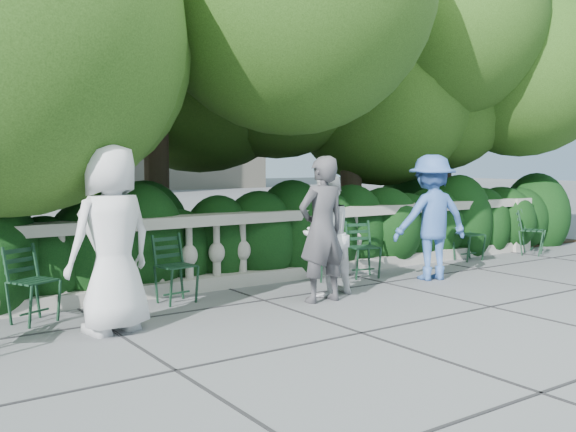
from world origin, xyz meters
TOP-DOWN VIEW (x-y plane):
  - ground at (0.00, 0.00)m, footprint 90.00×90.00m
  - balustrade at (0.00, 1.80)m, footprint 12.00×0.44m
  - shrub_hedge at (0.00, 3.00)m, footprint 15.00×2.60m
  - tree_canopy at (0.69, 3.19)m, footprint 15.04×6.52m
  - chair_a at (-1.41, 1.15)m, footprint 0.50×0.53m
  - chair_b at (-3.01, 1.13)m, footprint 0.60×0.62m
  - chair_c at (1.49, 1.14)m, footprint 0.55×0.58m
  - chair_d at (0.95, 1.27)m, footprint 0.53×0.56m
  - chair_e at (4.06, 1.31)m, footprint 0.47×0.51m
  - chair_f at (5.60, 1.11)m, footprint 0.61×0.63m
  - person_businessman at (-2.50, 0.44)m, footprint 1.04×0.81m
  - person_woman_grey at (0.05, 0.36)m, footprint 0.65×0.43m
  - person_casual_man at (0.32, 0.61)m, footprint 0.84×0.71m
  - person_older_blue at (2.24, 0.63)m, footprint 1.29×0.94m

SIDE VIEW (x-z plane):
  - ground at x=0.00m, z-range 0.00..0.00m
  - shrub_hedge at x=0.00m, z-range -0.85..0.85m
  - chair_a at x=-1.41m, z-range -0.42..0.42m
  - chair_b at x=-3.01m, z-range -0.42..0.42m
  - chair_c at x=1.49m, z-range -0.42..0.42m
  - chair_d at x=0.95m, z-range -0.42..0.42m
  - chair_e at x=4.06m, z-range -0.42..0.42m
  - chair_f at x=5.60m, z-range -0.42..0.42m
  - balustrade at x=0.00m, z-range -0.01..0.99m
  - person_casual_man at x=0.32m, z-range 0.00..1.54m
  - person_woman_grey at x=0.05m, z-range 0.00..1.76m
  - person_older_blue at x=2.24m, z-range 0.00..1.79m
  - person_businessman at x=-2.50m, z-range 0.00..1.88m
  - tree_canopy at x=0.69m, z-range 0.57..7.35m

